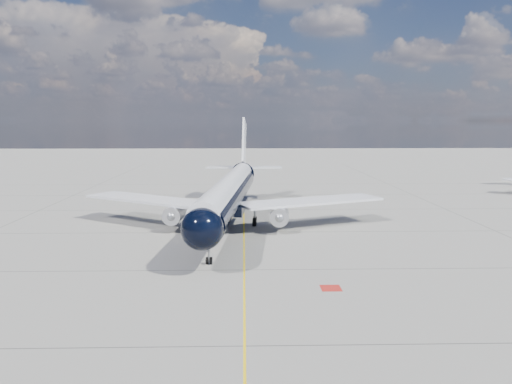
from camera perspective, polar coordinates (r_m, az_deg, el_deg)
The scene contains 4 objects.
ground at distance 78.58m, azimuth -1.40°, elevation -1.40°, with size 320.00×320.00×0.00m, color gray.
taxiway_centerline at distance 73.66m, azimuth -1.40°, elevation -2.04°, with size 0.16×160.00×0.01m, color #E5BB0C.
red_marking at distance 40.27m, azimuth 8.55°, elevation -10.81°, with size 1.60×1.60×0.01m, color maroon.
main_airliner at distance 62.08m, azimuth -3.00°, elevation -0.02°, with size 38.54×47.08×13.60m.
Camera 1 is at (-0.02, -47.50, 13.02)m, focal length 35.00 mm.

